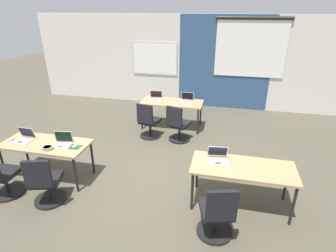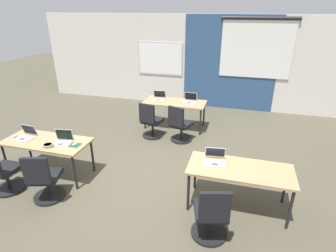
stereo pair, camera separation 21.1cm
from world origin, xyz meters
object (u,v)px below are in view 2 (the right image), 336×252
Objects in this scene: mouse_near_left_end at (15,136)px; mouse_near_left_inner at (74,144)px; laptop_near_right_inner at (215,159)px; chair_far_right at (180,127)px; chair_far_left at (151,123)px; desk_far_center at (175,104)px; laptop_far_right at (190,100)px; laptop_far_left at (159,98)px; desk_near_left at (47,143)px; snack_bowl at (48,145)px; chair_near_right_inner at (211,217)px; laptop_near_left_end at (26,135)px; desk_near_right at (240,172)px; laptop_near_left_inner at (63,140)px; chair_near_left_inner at (44,181)px; chair_near_left_end at (2,174)px.

mouse_near_left_inner is at bearing 0.91° from mouse_near_left_end.
laptop_near_right_inner is 0.40× the size of chair_far_right.
mouse_near_left_end is 0.12× the size of chair_far_left.
chair_far_right is at bearing 54.43° from mouse_near_left_inner.
desk_far_center is 0.90m from chair_far_left.
laptop_far_left is at bearing -178.28° from laptop_far_right.
mouse_near_left_inner is (-2.49, -0.11, -0.03)m from laptop_near_right_inner.
mouse_near_left_end is 3.51m from laptop_far_left.
snack_bowl is (0.20, -0.21, 0.10)m from desk_near_left.
chair_far_left is 8.65× the size of mouse_near_left_inner.
laptop_near_right_inner is at bearing 2.44° from mouse_near_left_inner.
mouse_near_left_end is 3.77m from laptop_near_right_inner.
desk_far_center is at bearing 57.99° from desk_near_left.
desk_near_left is at bearing -125.97° from laptop_far_right.
chair_near_right_inner is at bearing -10.95° from snack_bowl.
chair_far_right reaches higher than mouse_near_left_end.
laptop_near_right_inner reaches higher than mouse_near_left_end.
laptop_near_right_inner is at bearing 137.67° from chair_far_right.
laptop_far_left is at bearing 62.20° from laptop_near_left_end.
desk_near_left is 1.74× the size of chair_near_right_inner.
laptop_near_right_inner is (1.35, -2.71, 0.11)m from desk_far_center.
chair_far_left is (-2.16, 2.05, -0.28)m from desk_near_right.
chair_far_right is at bearing 40.18° from laptop_near_left_inner.
chair_near_right_inner and chair_near_left_inner have the same top height.
laptop_far_right reaches higher than chair_far_right.
chair_near_left_inner is at bearing -167.26° from desk_near_right.
chair_far_right is at bearing 36.96° from mouse_near_left_end.
desk_far_center is 4.36× the size of laptop_near_right_inner.
mouse_near_left_inner is (-2.89, -0.02, 0.08)m from desk_near_right.
mouse_near_left_end is 0.30× the size of laptop_near_right_inner.
desk_near_left is 1.00× the size of desk_far_center.
snack_bowl is at bearing -10.91° from mouse_near_left_end.
laptop_far_left is 0.39× the size of chair_far_right.
laptop_far_left is 0.98× the size of laptop_near_left_inner.
chair_near_right_inner reaches higher than desk_far_center.
laptop_far_right is at bearing -74.00° from chair_far_right.
laptop_near_right_inner is 0.40× the size of chair_near_left_inner.
chair_near_left_end reaches higher than mouse_near_left_inner.
laptop_far_right reaches higher than desk_near_right.
laptop_near_left_end is 0.24m from mouse_near_left_end.
laptop_near_left_inner reaches higher than snack_bowl.
laptop_near_left_end is 3.87m from laptop_far_right.
laptop_far_right is (0.38, 0.09, 0.11)m from desk_far_center.
mouse_near_left_inner is at bearing 74.21° from chair_far_right.
snack_bowl is (-3.30, -0.21, 0.10)m from desk_near_right.
chair_near_right_inner is 5.18× the size of snack_bowl.
desk_near_left is 1.74× the size of chair_far_left.
desk_near_right is 0.42m from laptop_near_right_inner.
laptop_near_left_end is 0.38× the size of chair_near_left_inner.
mouse_near_left_inner is (-2.56, 0.76, 0.36)m from chair_near_right_inner.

